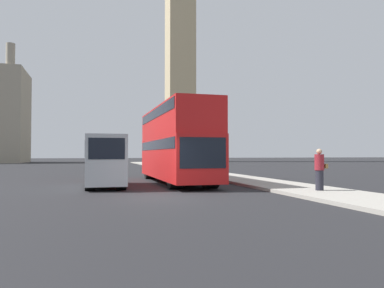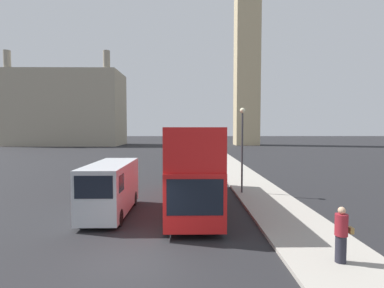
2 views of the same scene
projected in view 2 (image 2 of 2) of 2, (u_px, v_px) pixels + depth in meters
name	position (u px, v px, depth m)	size (l,w,h in m)	color
ground_plane	(133.00, 262.00, 10.01)	(300.00, 300.00, 0.00)	black
sidewalk_strip	(332.00, 258.00, 10.09)	(3.41, 120.00, 0.15)	#9E998E
clock_tower	(247.00, 18.00, 76.04)	(6.41, 6.58, 63.12)	tan
building_block_distant	(68.00, 109.00, 76.65)	(27.39, 13.48, 22.61)	#9E937F
red_double_decker_bus	(193.00, 162.00, 17.18)	(2.55, 11.31, 4.50)	red
white_van	(110.00, 188.00, 15.25)	(1.94, 5.51, 2.66)	#B2B7BC
pedestrian	(341.00, 235.00, 9.58)	(0.56, 0.40, 1.80)	#23232D
street_lamp	(242.00, 137.00, 19.81)	(0.36, 0.36, 5.64)	#38383D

